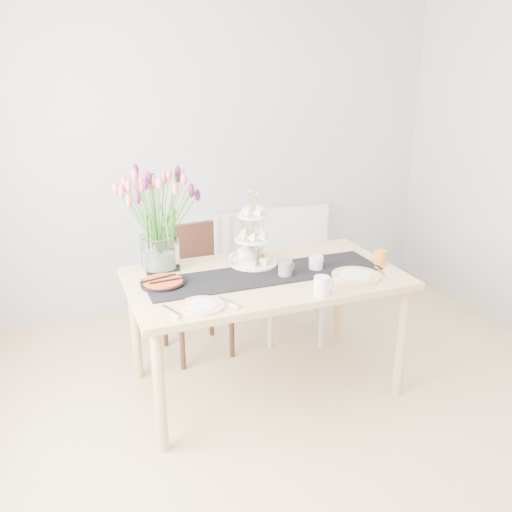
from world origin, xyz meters
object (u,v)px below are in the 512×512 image
object	(u,v)px
dining_table	(265,287)
mug_white	(322,286)
chair_brown	(191,280)
teapot	(247,256)
radiator	(265,243)
tulip_vase	(156,204)
cake_stand	(254,246)
plate_left	(201,306)
tart_tin	(163,283)
cream_jug	(316,263)
mug_grey	(285,268)
plate_right	(356,276)
chair_white	(295,263)
mug_orange	(380,258)

from	to	relation	value
dining_table	mug_white	size ratio (longest dim) A/B	15.56
chair_brown	teapot	xyz separation A→B (m)	(0.23, -0.48, 0.31)
radiator	mug_white	bearing A→B (deg)	-102.43
chair_brown	tulip_vase	distance (m)	0.76
cake_stand	plate_left	bearing A→B (deg)	-134.46
teapot	plate_left	bearing A→B (deg)	-139.54
mug_white	teapot	bearing A→B (deg)	116.44
tart_tin	plate_left	xyz separation A→B (m)	(0.12, -0.36, -0.01)
teapot	cream_jug	xyz separation A→B (m)	(0.37, -0.20, -0.03)
chair_brown	cream_jug	world-z (taller)	chair_brown
cake_stand	teapot	xyz separation A→B (m)	(-0.05, -0.01, -0.05)
mug_grey	plate_right	xyz separation A→B (m)	(0.38, -0.16, -0.04)
radiator	chair_white	size ratio (longest dim) A/B	1.28
mug_grey	mug_orange	world-z (taller)	mug_grey
teapot	tart_tin	bearing A→B (deg)	-176.13
mug_grey	teapot	bearing A→B (deg)	103.23
chair_brown	tulip_vase	xyz separation A→B (m)	(-0.27, -0.31, 0.64)
dining_table	tulip_vase	bearing A→B (deg)	148.45
tart_tin	teapot	bearing A→B (deg)	11.50
teapot	tart_tin	world-z (taller)	teapot
chair_brown	plate_right	distance (m)	1.19
radiator	mug_grey	world-z (taller)	mug_grey
radiator	cream_jug	bearing A→B (deg)	-99.81
dining_table	plate_right	size ratio (longest dim) A/B	5.62
cream_jug	tart_tin	distance (m)	0.92
tulip_vase	tart_tin	bearing A→B (deg)	-98.60
chair_white	tulip_vase	size ratio (longest dim) A/B	1.29
dining_table	cake_stand	bearing A→B (deg)	91.08
chair_brown	tulip_vase	size ratio (longest dim) A/B	1.22
mug_orange	radiator	bearing A→B (deg)	36.28
tulip_vase	cream_jug	distance (m)	1.01
mug_white	mug_orange	distance (m)	0.62
cream_jug	plate_left	world-z (taller)	cream_jug
cream_jug	plate_right	bearing A→B (deg)	-73.27
plate_right	mug_orange	bearing A→B (deg)	27.81
chair_white	plate_right	distance (m)	0.86
cake_stand	plate_left	xyz separation A→B (m)	(-0.47, -0.48, -0.12)
plate_right	mug_white	bearing A→B (deg)	-153.23
mug_orange	plate_left	xyz separation A→B (m)	(-1.20, -0.20, -0.04)
tulip_vase	plate_left	xyz separation A→B (m)	(0.08, -0.63, -0.40)
radiator	chair_brown	world-z (taller)	chair_brown
dining_table	chair_white	size ratio (longest dim) A/B	1.71
teapot	mug_orange	size ratio (longest dim) A/B	2.45
dining_table	cream_jug	world-z (taller)	cream_jug
mug_orange	chair_brown	bearing A→B (deg)	83.69
chair_white	plate_left	xyz separation A→B (m)	(-0.96, -0.91, 0.21)
tulip_vase	plate_right	size ratio (longest dim) A/B	2.56
teapot	plate_left	distance (m)	0.63
dining_table	mug_white	world-z (taller)	mug_white
tulip_vase	cake_stand	size ratio (longest dim) A/B	1.67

